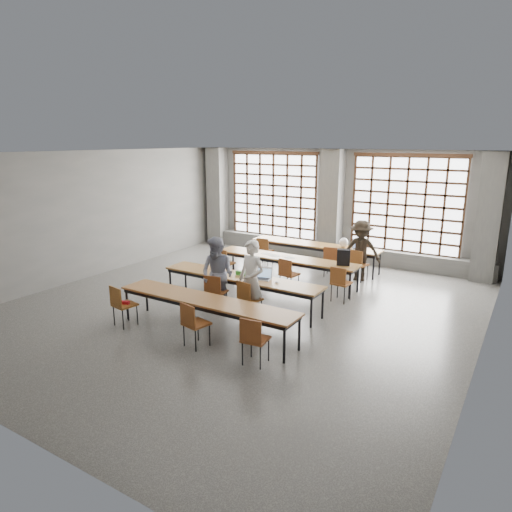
{
  "coord_description": "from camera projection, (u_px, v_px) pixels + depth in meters",
  "views": [
    {
      "loc": [
        5.53,
        -8.31,
        3.78
      ],
      "look_at": [
        0.15,
        0.4,
        1.16
      ],
      "focal_mm": 32.0,
      "sensor_mm": 36.0,
      "label": 1
    }
  ],
  "objects": [
    {
      "name": "wall_back",
      "position": [
        335.0,
        204.0,
        14.7
      ],
      "size": [
        10.0,
        0.0,
        10.0
      ],
      "primitive_type": "plane",
      "rotation": [
        1.57,
        0.0,
        0.0
      ],
      "color": "#5D5D5B",
      "rests_on": "floor"
    },
    {
      "name": "paper_sheet_a",
      "position": [
        267.0,
        254.0,
        12.54
      ],
      "size": [
        0.33,
        0.26,
        0.0
      ],
      "primitive_type": "cube",
      "rotation": [
        0.0,
        0.0,
        -0.18
      ],
      "color": "white",
      "rests_on": "desk_row_b"
    },
    {
      "name": "paper_sheet_b",
      "position": [
        275.0,
        256.0,
        12.31
      ],
      "size": [
        0.34,
        0.27,
        0.0
      ],
      "primitive_type": "cube",
      "rotation": [
        0.0,
        0.0,
        -0.22
      ],
      "color": "white",
      "rests_on": "desk_row_b"
    },
    {
      "name": "desk_row_a",
      "position": [
        315.0,
        246.0,
        13.73
      ],
      "size": [
        4.0,
        0.7,
        0.73
      ],
      "color": "brown",
      "rests_on": "floor"
    },
    {
      "name": "chair_back_left",
      "position": [
        264.0,
        249.0,
        13.95
      ],
      "size": [
        0.46,
        0.46,
        0.88
      ],
      "color": "brown",
      "rests_on": "floor"
    },
    {
      "name": "chair_front_right",
      "position": [
        248.0,
        296.0,
        9.72
      ],
      "size": [
        0.5,
        0.5,
        0.88
      ],
      "color": "brown",
      "rests_on": "floor"
    },
    {
      "name": "wall_left",
      "position": [
        92.0,
        215.0,
        12.72
      ],
      "size": [
        0.0,
        11.0,
        11.0
      ],
      "primitive_type": "plane",
      "rotation": [
        1.57,
        0.0,
        1.57
      ],
      "color": "#5D5D5B",
      "rests_on": "floor"
    },
    {
      "name": "desk_row_c",
      "position": [
        241.0,
        279.0,
        10.5
      ],
      "size": [
        4.0,
        0.7,
        0.73
      ],
      "color": "brown",
      "rests_on": "floor"
    },
    {
      "name": "paper_sheet_c",
      "position": [
        289.0,
        257.0,
        12.15
      ],
      "size": [
        0.34,
        0.28,
        0.0
      ],
      "primitive_type": "cube",
      "rotation": [
        0.0,
        0.0,
        -0.28
      ],
      "color": "white",
      "rests_on": "desk_row_b"
    },
    {
      "name": "window_left",
      "position": [
        273.0,
        196.0,
        15.75
      ],
      "size": [
        3.32,
        0.12,
        3.0
      ],
      "color": "white",
      "rests_on": "wall_back"
    },
    {
      "name": "chair_mid_right",
      "position": [
        340.0,
        280.0,
        10.81
      ],
      "size": [
        0.45,
        0.45,
        0.88
      ],
      "color": "brown",
      "rests_on": "floor"
    },
    {
      "name": "chair_near_mid",
      "position": [
        193.0,
        320.0,
        8.42
      ],
      "size": [
        0.5,
        0.5,
        0.88
      ],
      "color": "brown",
      "rests_on": "floor"
    },
    {
      "name": "chair_front_left",
      "position": [
        215.0,
        289.0,
        10.16
      ],
      "size": [
        0.49,
        0.49,
        0.88
      ],
      "color": "maroon",
      "rests_on": "floor"
    },
    {
      "name": "student_male",
      "position": [
        251.0,
        280.0,
        9.73
      ],
      "size": [
        0.68,
        0.49,
        1.74
      ],
      "primitive_type": "imported",
      "rotation": [
        0.0,
        0.0,
        -0.13
      ],
      "color": "silver",
      "rests_on": "floor"
    },
    {
      "name": "laptop_front",
      "position": [
        263.0,
        276.0,
        10.29
      ],
      "size": [
        0.42,
        0.37,
        0.26
      ],
      "color": "#ADADB2",
      "rests_on": "desk_row_c"
    },
    {
      "name": "wall_right",
      "position": [
        490.0,
        265.0,
        7.62
      ],
      "size": [
        0.0,
        11.0,
        11.0
      ],
      "primitive_type": "plane",
      "rotation": [
        1.57,
        0.0,
        -1.57
      ],
      "color": "#5D5D5B",
      "rests_on": "floor"
    },
    {
      "name": "phone",
      "position": [
        245.0,
        278.0,
        10.31
      ],
      "size": [
        0.14,
        0.1,
        0.01
      ],
      "primitive_type": "cube",
      "rotation": [
        0.0,
        0.0,
        0.35
      ],
      "color": "black",
      "rests_on": "desk_row_c"
    },
    {
      "name": "ceiling",
      "position": [
        240.0,
        153.0,
        9.74
      ],
      "size": [
        11.0,
        11.0,
        0.0
      ],
      "primitive_type": "plane",
      "rotation": [
        3.14,
        0.0,
        0.0
      ],
      "color": "silver",
      "rests_on": "floor"
    },
    {
      "name": "desk_row_d",
      "position": [
        206.0,
        302.0,
        9.0
      ],
      "size": [
        4.0,
        0.7,
        0.73
      ],
      "color": "brown",
      "rests_on": "floor"
    },
    {
      "name": "window_right",
      "position": [
        406.0,
        205.0,
        13.45
      ],
      "size": [
        3.32,
        0.12,
        3.0
      ],
      "color": "white",
      "rests_on": "wall_back"
    },
    {
      "name": "backpack",
      "position": [
        344.0,
        257.0,
        11.37
      ],
      "size": [
        0.37,
        0.29,
        0.4
      ],
      "primitive_type": "cube",
      "rotation": [
        0.0,
        0.0,
        0.33
      ],
      "color": "black",
      "rests_on": "desk_row_b"
    },
    {
      "name": "chair_back_right",
      "position": [
        358.0,
        262.0,
        12.43
      ],
      "size": [
        0.49,
        0.49,
        0.88
      ],
      "color": "brown",
      "rests_on": "floor"
    },
    {
      "name": "student_back",
      "position": [
        361.0,
        251.0,
        12.46
      ],
      "size": [
        1.19,
        0.84,
        1.67
      ],
      "primitive_type": "imported",
      "rotation": [
        0.0,
        0.0,
        0.22
      ],
      "color": "black",
      "rests_on": "floor"
    },
    {
      "name": "green_box",
      "position": [
        241.0,
        273.0,
        10.57
      ],
      "size": [
        0.26,
        0.11,
        0.09
      ],
      "primitive_type": "cube",
      "rotation": [
        0.0,
        0.0,
        0.08
      ],
      "color": "#378F2E",
      "rests_on": "desk_row_c"
    },
    {
      "name": "laptop_back",
      "position": [
        358.0,
        247.0,
        13.11
      ],
      "size": [
        0.45,
        0.42,
        0.26
      ],
      "color": "#B3B3B8",
      "rests_on": "desk_row_a"
    },
    {
      "name": "chair_near_left",
      "position": [
        121.0,
        302.0,
        9.39
      ],
      "size": [
        0.49,
        0.49,
        0.88
      ],
      "color": "brown",
      "rests_on": "floor"
    },
    {
      "name": "desk_row_b",
      "position": [
        286.0,
        259.0,
        12.21
      ],
      "size": [
        4.0,
        0.7,
        0.73
      ],
      "color": "brown",
      "rests_on": "floor"
    },
    {
      "name": "chair_back_mid",
      "position": [
        331.0,
        258.0,
        12.83
      ],
      "size": [
        0.47,
        0.48,
        0.88
      ],
      "color": "brown",
      "rests_on": "floor"
    },
    {
      "name": "sill_ledge",
      "position": [
        331.0,
        251.0,
        14.91
      ],
      "size": [
        9.8,
        0.35,
        0.5
      ],
      "primitive_type": "cube",
      "color": "#52524F",
      "rests_on": "floor"
    },
    {
      "name": "column_left",
      "position": [
        218.0,
        196.0,
        16.76
      ],
      "size": [
        0.6,
        0.55,
        3.5
      ],
      "primitive_type": "cube",
      "color": "#52524F",
      "rests_on": "floor"
    },
    {
      "name": "chair_near_right",
      "position": [
        254.0,
        336.0,
        7.75
      ],
      "size": [
        0.46,
        0.46,
        0.88
      ],
      "color": "brown",
      "rests_on": "floor"
    },
    {
      "name": "red_pouch",
      "position": [
        125.0,
        303.0,
        9.45
      ],
      "size": [
        0.22,
        0.14,
        0.06
      ],
      "primitive_type": "cube",
      "rotation": [
        0.0,
        0.0,
        0.34
      ],
      "color": "red",
      "rests_on": "chair_near_left"
    },
    {
      "name": "chair_mid_left",
      "position": [
        224.0,
        261.0,
        12.54
      ],
      "size": [
        0.43,
        0.43,
        0.88
      ],
      "color": "maroon",
      "rests_on": "floor"
    },
    {
      "name": "floor",
      "position": [
        242.0,
        307.0,
        10.6
      ],
      "size": [
        11.0,
        11.0,
        0.0
      ],
      "primitive_type": "plane",
      "color": "#464644",
      "rests_on": "ground"
    },
    {
      "name": "chair_mid_centre",
      "position": [
        288.0,
        272.0,
        11.53
      ],
      "size": [
        0.47,
        0.47,
        0.88
      ],
      "color": "brown",
      "rests_on": "floor"
    },
    {
      "name": "plastic_bag",
      "position": [
        344.0,
        243.0,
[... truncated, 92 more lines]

